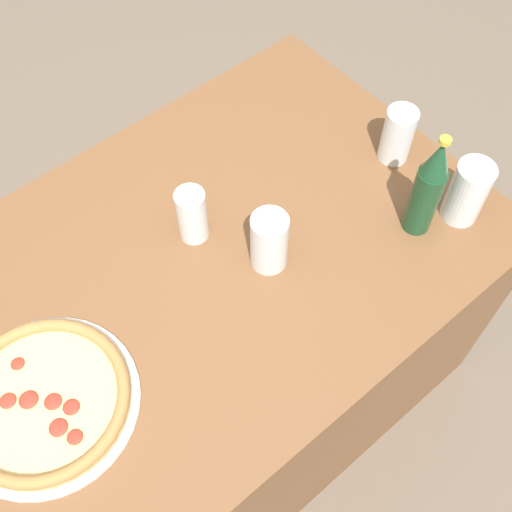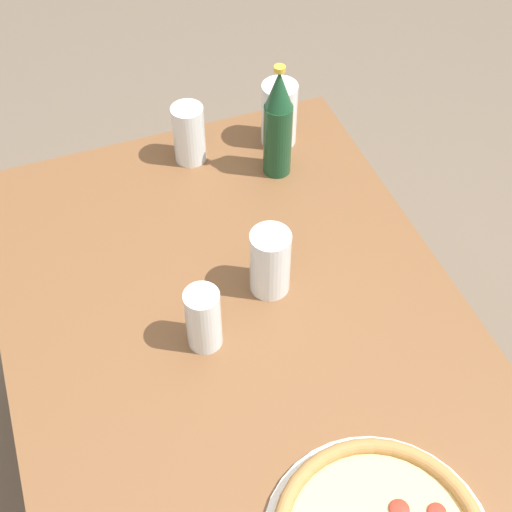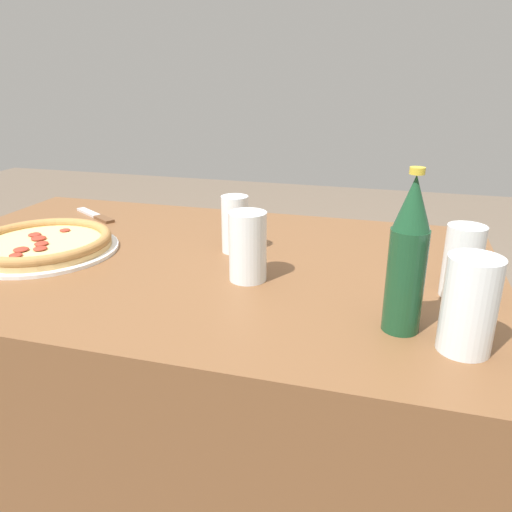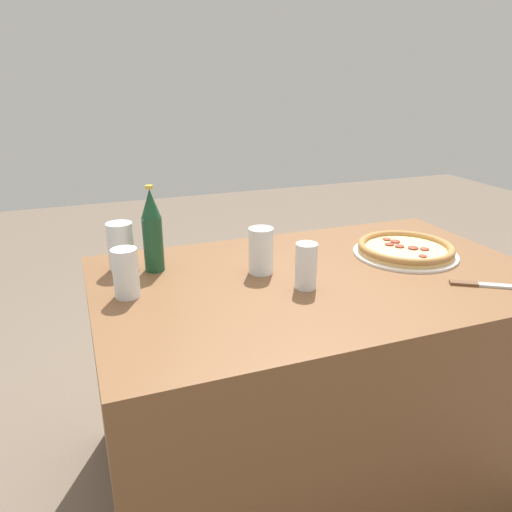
{
  "view_description": "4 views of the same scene",
  "coord_description": "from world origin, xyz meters",
  "px_view_note": "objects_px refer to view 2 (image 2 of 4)",
  "views": [
    {
      "loc": [
        0.3,
        0.59,
        1.79
      ],
      "look_at": [
        -0.12,
        0.08,
        0.75
      ],
      "focal_mm": 45.0,
      "sensor_mm": 36.0,
      "label": 1
    },
    {
      "loc": [
        0.61,
        -0.23,
        1.73
      ],
      "look_at": [
        -0.18,
        0.06,
        0.76
      ],
      "focal_mm": 50.0,
      "sensor_mm": 36.0,
      "label": 2
    },
    {
      "loc": [
        -0.42,
        0.95,
        1.09
      ],
      "look_at": [
        -0.17,
        0.07,
        0.75
      ],
      "focal_mm": 35.0,
      "sensor_mm": 36.0,
      "label": 3
    },
    {
      "loc": [
        -0.65,
        -1.2,
        1.26
      ],
      "look_at": [
        -0.18,
        0.06,
        0.76
      ],
      "focal_mm": 35.0,
      "sensor_mm": 36.0,
      "label": 4
    }
  ],
  "objects_px": {
    "glass_lemonade": "(189,135)",
    "glass_cola": "(204,321)",
    "glass_mango_juice": "(270,263)",
    "glass_red_wine": "(279,115)",
    "beer_bottle": "(278,124)"
  },
  "relations": [
    {
      "from": "glass_cola",
      "to": "glass_mango_juice",
      "type": "xyz_separation_m",
      "value": [
        -0.07,
        0.15,
        0.01
      ]
    },
    {
      "from": "glass_lemonade",
      "to": "beer_bottle",
      "type": "relative_size",
      "value": 0.51
    },
    {
      "from": "glass_mango_juice",
      "to": "glass_red_wine",
      "type": "bearing_deg",
      "value": 156.28
    },
    {
      "from": "glass_cola",
      "to": "glass_mango_juice",
      "type": "bearing_deg",
      "value": 116.71
    },
    {
      "from": "glass_cola",
      "to": "beer_bottle",
      "type": "distance_m",
      "value": 0.46
    },
    {
      "from": "glass_lemonade",
      "to": "glass_cola",
      "type": "distance_m",
      "value": 0.48
    },
    {
      "from": "glass_red_wine",
      "to": "glass_cola",
      "type": "xyz_separation_m",
      "value": [
        0.46,
        -0.32,
        -0.01
      ]
    },
    {
      "from": "glass_cola",
      "to": "beer_bottle",
      "type": "relative_size",
      "value": 0.5
    },
    {
      "from": "glass_red_wine",
      "to": "beer_bottle",
      "type": "relative_size",
      "value": 0.56
    },
    {
      "from": "glass_lemonade",
      "to": "glass_cola",
      "type": "relative_size",
      "value": 1.04
    },
    {
      "from": "glass_cola",
      "to": "glass_mango_juice",
      "type": "height_order",
      "value": "glass_mango_juice"
    },
    {
      "from": "glass_lemonade",
      "to": "glass_mango_juice",
      "type": "xyz_separation_m",
      "value": [
        0.39,
        0.03,
        0.0
      ]
    },
    {
      "from": "glass_lemonade",
      "to": "glass_cola",
      "type": "bearing_deg",
      "value": -13.9
    },
    {
      "from": "beer_bottle",
      "to": "glass_lemonade",
      "type": "bearing_deg",
      "value": -121.97
    },
    {
      "from": "glass_cola",
      "to": "glass_lemonade",
      "type": "bearing_deg",
      "value": 166.1
    }
  ]
}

